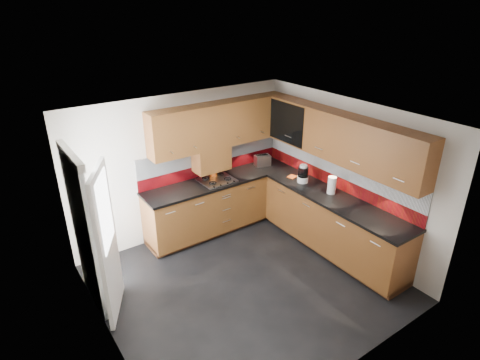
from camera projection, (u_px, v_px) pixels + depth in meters
room at (247, 189)px, 5.10m from camera, size 4.00×3.80×2.64m
base_cabinets at (273, 215)px, 6.63m from camera, size 2.70×3.20×0.95m
countertop at (274, 189)px, 6.42m from camera, size 2.72×3.22×0.04m
backsplash at (277, 165)px, 6.58m from camera, size 2.70×3.20×0.54m
upper_cabinets at (282, 131)px, 6.18m from camera, size 2.50×3.20×0.72m
extractor_hood at (211, 159)px, 6.65m from camera, size 0.60×0.33×0.40m
glass_cabinet at (293, 120)px, 6.63m from camera, size 0.32×0.80×0.66m
back_door at (94, 237)px, 4.93m from camera, size 0.42×1.19×2.04m
gas_hob at (217, 180)px, 6.66m from camera, size 0.56×0.49×0.04m
utensil_pot at (214, 171)px, 6.78m from camera, size 0.13×0.13×0.46m
toaster at (262, 160)px, 7.23m from camera, size 0.31×0.23×0.20m
food_processor at (303, 174)px, 6.56m from camera, size 0.18×0.18×0.30m
paper_towel at (332, 185)px, 6.19m from camera, size 0.15×0.15×0.28m
orange_cloth at (292, 177)px, 6.79m from camera, size 0.17×0.15×0.02m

